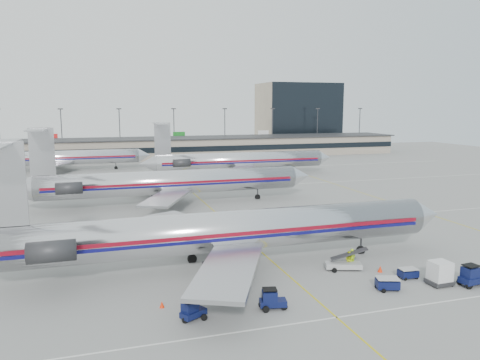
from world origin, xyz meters
name	(u,v)px	position (x,y,z in m)	size (l,w,h in m)	color
ground	(258,249)	(0.00, 0.00, 0.00)	(260.00, 260.00, 0.00)	gray
apron_markings	(233,227)	(0.00, 10.00, 0.01)	(160.00, 0.15, 0.02)	silver
terminal	(153,148)	(0.00, 97.97, 3.16)	(162.00, 17.00, 6.25)	gray
light_mast_row	(147,128)	(0.00, 112.00, 8.58)	(163.60, 0.40, 15.28)	#38383D
distant_building	(297,115)	(62.00, 128.00, 12.50)	(30.00, 20.00, 25.00)	tan
jet_foreground	(218,231)	(-5.80, -4.77, 3.80)	(49.97, 29.42, 13.08)	silver
jet_second_row	(166,182)	(-6.21, 27.18, 3.73)	(49.07, 28.89, 12.84)	silver
jet_third_row	(237,161)	(13.93, 53.90, 3.64)	(45.83, 28.19, 12.53)	silver
jet_back_row	(60,158)	(-25.51, 74.93, 3.40)	(42.84, 26.35, 11.71)	silver
tug_left	(192,310)	(-10.57, -15.08, 0.73)	(2.19, 1.82, 1.60)	#0A113C
tug_center	(272,300)	(-4.20, -15.14, 0.78)	(2.28, 1.47, 1.72)	#0A113C
tug_right	(472,276)	(14.58, -15.92, 0.91)	(2.57, 1.50, 1.99)	#0A113C
cart_inner	(387,283)	(6.91, -14.43, 0.57)	(2.22, 1.84, 1.08)	#0A113C
cart_outer	(408,273)	(10.40, -12.60, 0.50)	(1.72, 1.22, 0.94)	#0A113C
uld_container	(440,273)	(12.06, -14.82, 1.09)	(2.11, 1.78, 2.17)	#2D2D30
belt_loader	(344,264)	(5.89, -8.76, 0.58)	(4.26, 2.31, 2.18)	#A6A6A6
ramp_worker_near	(352,258)	(6.94, -8.49, 0.96)	(0.70, 0.46, 1.92)	#ADE415
ramp_worker_far	(349,260)	(6.53, -8.63, 0.88)	(0.85, 0.66, 1.76)	#B0BF11
cone_right	(380,269)	(8.87, -10.42, 0.32)	(0.47, 0.47, 0.64)	red
cone_left	(162,304)	(-12.44, -12.29, 0.27)	(0.39, 0.39, 0.54)	red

